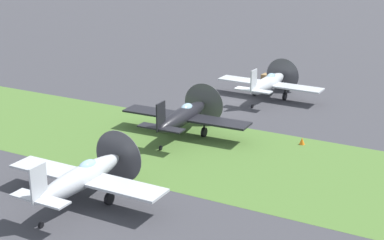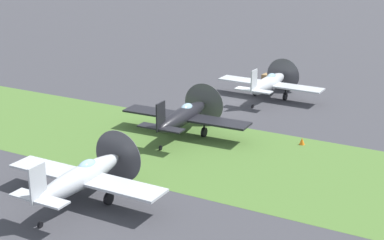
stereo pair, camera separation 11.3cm
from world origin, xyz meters
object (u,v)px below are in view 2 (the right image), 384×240
ground_crew_chief (283,71)px  airplane_trail (82,177)px  airplane_lead (269,83)px  supply_crate (268,78)px  runway_marker_cone (302,141)px  airplane_wingman (184,116)px

ground_crew_chief → airplane_trail: bearing=52.9°
airplane_lead → ground_crew_chief: 6.06m
airplane_trail → ground_crew_chief: bearing=89.4°
airplane_lead → supply_crate: airplane_lead is taller
runway_marker_cone → airplane_lead: bearing=123.1°
airplane_trail → airplane_wingman: bearing=92.1°
airplane_lead → airplane_wingman: airplane_wingman is taller
airplane_wingman → airplane_trail: bearing=-89.7°
airplane_lead → runway_marker_cone: airplane_lead is taller
airplane_trail → supply_crate: size_ratio=9.71×
supply_crate → ground_crew_chief: bearing=34.1°
airplane_wingman → supply_crate: 16.01m
airplane_trail → ground_crew_chief: size_ratio=5.05×
airplane_wingman → airplane_lead: bearing=79.1°
airplane_wingman → ground_crew_chief: airplane_wingman is taller
ground_crew_chief → runway_marker_cone: 16.15m
ground_crew_chief → runway_marker_cone: size_ratio=3.93×
airplane_lead → airplane_trail: airplane_trail is taller
airplane_trail → runway_marker_cone: airplane_trail is taller
supply_crate → airplane_trail: bearing=-88.2°
airplane_lead → runway_marker_cone: size_ratio=19.61×
airplane_lead → supply_crate: 5.72m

